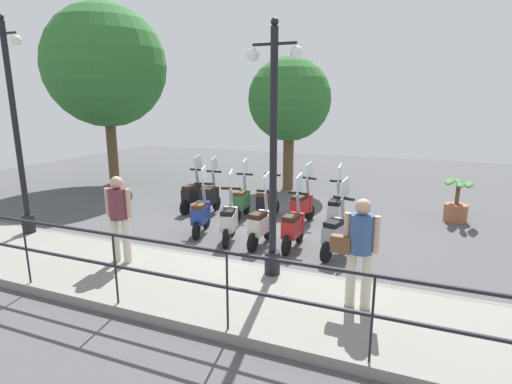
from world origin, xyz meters
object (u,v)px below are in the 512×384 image
Objects in this scene: potted_palm at (456,204)px; scooter_near_3 at (229,220)px; pedestrian_distant at (119,213)px; lamp_post_near at (273,170)px; tree_distant at (289,100)px; scooter_far_0 at (336,210)px; scooter_far_2 at (268,201)px; scooter_far_4 at (210,197)px; scooter_near_1 at (293,226)px; lamp_post_far at (18,141)px; scooter_far_3 at (242,200)px; scooter_near_2 at (261,224)px; scooter_near_0 at (336,233)px; scooter_near_4 at (201,214)px; scooter_far_5 at (193,194)px; pedestrian_with_bag at (359,245)px; scooter_far_1 at (302,205)px; tree_large at (106,66)px.

potted_palm is 0.69× the size of scooter_near_3.
scooter_near_3 is at bearing 139.86° from pedestrian_distant.
lamp_post_near reaches higher than potted_palm.
scooter_far_0 is at bearing -148.18° from tree_distant.
scooter_far_2 is 1.61m from scooter_far_4.
scooter_near_1 is at bearing 4.45° from lamp_post_near.
lamp_post_far reaches higher than scooter_far_3.
scooter_near_2 is 2.06m from scooter_far_3.
scooter_near_0 is at bearing -123.53° from scooter_far_2.
tree_distant is 4.71m from scooter_far_4.
scooter_near_0 is at bearing -92.32° from scooter_near_1.
scooter_near_4 is 1.52m from scooter_far_3.
scooter_near_2 is 1.97m from scooter_far_2.
scooter_far_2 is at bearing 37.07° from scooter_near_1.
scooter_far_2 and scooter_far_4 have the same top height.
scooter_near_1 is 3.83m from scooter_far_5.
pedestrian_with_bag is 3.19m from scooter_near_2.
scooter_near_3 is (2.08, -1.17, -0.60)m from pedestrian_distant.
scooter_far_1 is at bearing 28.97° from pedestrian_with_bag.
lamp_post_far is at bearing 117.75° from scooter_near_0.
scooter_far_0 is 4.00m from scooter_far_5.
scooter_far_0 is (-1.82, 2.72, 0.04)m from potted_palm.
lamp_post_near reaches higher than scooter_far_2.
scooter_far_0 is 1.83m from scooter_far_2.
pedestrian_distant is 2.46m from scooter_near_3.
scooter_far_0 is at bearing 129.00° from pedestrian_distant.
pedestrian_with_bag is 5.90m from potted_palm.
potted_palm is (5.04, -3.16, -1.50)m from lamp_post_near.
scooter_far_0 is 1.00× the size of scooter_far_4.
potted_palm is (-2.08, -5.14, -2.58)m from tree_distant.
lamp_post_near is at bearing -150.80° from scooter_far_2.
lamp_post_near is at bearing 168.06° from scooter_near_0.
pedestrian_distant reaches higher than scooter_near_0.
pedestrian_distant is at bearing 135.44° from scooter_near_0.
tree_distant is 6.69m from scooter_near_0.
scooter_far_2 is (-2.11, -6.85, -3.69)m from tree_large.
lamp_post_near is 5.77m from lamp_post_far.
potted_palm is (5.04, -8.93, -1.73)m from lamp_post_far.
lamp_post_far is 5.46m from scooter_near_2.
pedestrian_with_bag is at bearing -126.67° from scooter_far_5.
scooter_far_2 is (1.86, 2.14, 0.00)m from scooter_near_0.
lamp_post_near is at bearing -90.00° from lamp_post_far.
lamp_post_near is 2.65× the size of scooter_far_5.
scooter_near_1 is at bearing -73.69° from lamp_post_far.
scooter_near_1 is 1.00× the size of scooter_near_3.
tree_distant reaches higher than potted_palm.
lamp_post_far is at bearing 148.03° from scooter_far_5.
tree_distant is 6.31m from scooter_near_1.
lamp_post_near reaches higher than scooter_near_4.
scooter_far_5 is at bearing 55.20° from pedestrian_with_bag.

